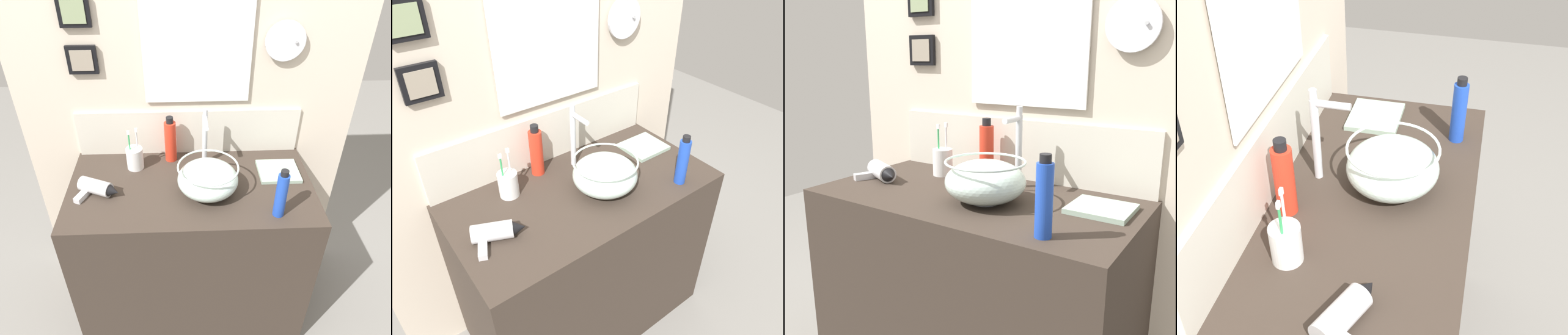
% 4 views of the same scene
% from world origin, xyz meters
% --- Properties ---
extents(ground_plane, '(6.00, 6.00, 0.00)m').
position_xyz_m(ground_plane, '(0.00, 0.00, 0.00)').
color(ground_plane, gray).
extents(vanity_counter, '(1.09, 0.56, 0.85)m').
position_xyz_m(vanity_counter, '(0.00, 0.00, 0.42)').
color(vanity_counter, '#382D26').
rests_on(vanity_counter, ground).
extents(back_panel, '(1.60, 0.10, 2.38)m').
position_xyz_m(back_panel, '(0.00, 0.31, 1.19)').
color(back_panel, beige).
rests_on(back_panel, ground).
extents(glass_bowl_sink, '(0.26, 0.26, 0.14)m').
position_xyz_m(glass_bowl_sink, '(0.07, -0.05, 0.92)').
color(glass_bowl_sink, silver).
rests_on(glass_bowl_sink, vanity_counter).
extents(faucet, '(0.02, 0.11, 0.29)m').
position_xyz_m(faucet, '(0.07, 0.16, 1.01)').
color(faucet, silver).
rests_on(faucet, vanity_counter).
extents(hair_drier, '(0.20, 0.14, 0.07)m').
position_xyz_m(hair_drier, '(-0.40, -0.04, 0.88)').
color(hair_drier, silver).
rests_on(hair_drier, vanity_counter).
extents(toothbrush_cup, '(0.08, 0.08, 0.21)m').
position_xyz_m(toothbrush_cup, '(-0.26, 0.15, 0.90)').
color(toothbrush_cup, white).
rests_on(toothbrush_cup, vanity_counter).
extents(soap_dispenser, '(0.06, 0.06, 0.23)m').
position_xyz_m(soap_dispenser, '(-0.09, 0.21, 0.95)').
color(soap_dispenser, red).
rests_on(soap_dispenser, vanity_counter).
extents(spray_bottle, '(0.05, 0.05, 0.22)m').
position_xyz_m(spray_bottle, '(0.35, -0.20, 0.95)').
color(spray_bottle, blue).
rests_on(spray_bottle, vanity_counter).
extents(hand_towel, '(0.19, 0.17, 0.02)m').
position_xyz_m(hand_towel, '(0.41, 0.08, 0.85)').
color(hand_towel, '#99B29E').
rests_on(hand_towel, vanity_counter).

